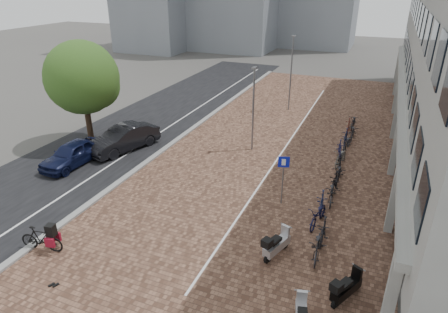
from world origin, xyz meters
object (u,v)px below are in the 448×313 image
car_dark (124,138)px  hero_bike (41,238)px  scooter_front (277,244)px  car_navy (72,154)px  scooter_mid (346,287)px  parking_sign (283,172)px

car_dark → hero_bike: bearing=-55.6°
car_dark → scooter_front: 13.86m
car_navy → scooter_front: car_navy is taller
scooter_front → scooter_mid: 3.22m
car_navy → scooter_front: 14.17m
car_dark → scooter_front: (12.16, -6.64, -0.22)m
car_navy → scooter_mid: bearing=-14.2°
scooter_front → scooter_mid: bearing=-6.7°
car_navy → car_dark: size_ratio=0.87×
hero_bike → parking_sign: bearing=-58.8°
scooter_front → parking_sign: 4.24m
car_navy → car_dark: (1.55, 3.07, 0.08)m
car_navy → car_dark: car_dark is taller
scooter_front → scooter_mid: scooter_front is taller
car_navy → parking_sign: 12.92m
scooter_mid → car_dark: bearing=179.1°
car_navy → scooter_front: size_ratio=2.46×
car_navy → parking_sign: (12.87, 0.41, 1.06)m
car_navy → scooter_mid: (16.61, -4.98, -0.15)m
car_navy → hero_bike: bearing=-53.9°
car_navy → hero_bike: 8.34m
car_navy → scooter_mid: 17.34m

